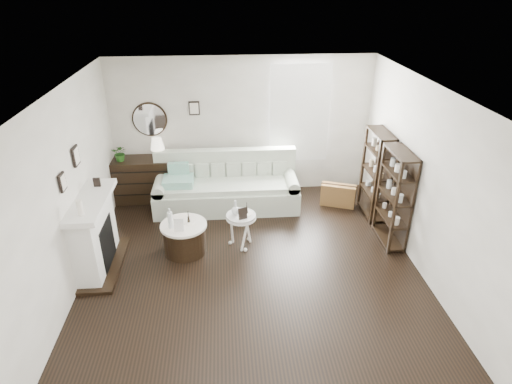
{
  "coord_description": "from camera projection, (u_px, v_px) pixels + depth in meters",
  "views": [
    {
      "loc": [
        -0.36,
        -5.21,
        4.01
      ],
      "look_at": [
        0.11,
        0.8,
        0.92
      ],
      "focal_mm": 30.0,
      "sensor_mm": 36.0,
      "label": 1
    }
  ],
  "objects": [
    {
      "name": "room",
      "position": [
        280.0,
        114.0,
        8.19
      ],
      "size": [
        5.5,
        5.5,
        5.5
      ],
      "color": "black",
      "rests_on": "ground"
    },
    {
      "name": "fireplace",
      "position": [
        95.0,
        236.0,
        6.33
      ],
      "size": [
        0.5,
        1.4,
        1.84
      ],
      "color": "white",
      "rests_on": "ground"
    },
    {
      "name": "shelf_unit_far",
      "position": [
        376.0,
        174.0,
        7.65
      ],
      "size": [
        0.3,
        0.8,
        1.6
      ],
      "color": "black",
      "rests_on": "ground"
    },
    {
      "name": "shelf_unit_near",
      "position": [
        394.0,
        198.0,
        6.85
      ],
      "size": [
        0.3,
        0.8,
        1.6
      ],
      "color": "black",
      "rests_on": "ground"
    },
    {
      "name": "sofa",
      "position": [
        226.0,
        189.0,
        8.14
      ],
      "size": [
        2.69,
        0.93,
        1.04
      ],
      "color": "#B5C1AC",
      "rests_on": "ground"
    },
    {
      "name": "quilt",
      "position": [
        178.0,
        181.0,
        7.84
      ],
      "size": [
        0.55,
        0.45,
        0.14
      ],
      "primitive_type": "cube",
      "rotation": [
        0.0,
        0.0,
        -0.0
      ],
      "color": "#279263",
      "rests_on": "sofa"
    },
    {
      "name": "suitcase",
      "position": [
        338.0,
        195.0,
        8.2
      ],
      "size": [
        0.68,
        0.43,
        0.43
      ],
      "primitive_type": "cube",
      "rotation": [
        0.0,
        0.0,
        -0.36
      ],
      "color": "brown",
      "rests_on": "ground"
    },
    {
      "name": "dresser",
      "position": [
        142.0,
        179.0,
        8.33
      ],
      "size": [
        1.28,
        0.55,
        0.85
      ],
      "color": "black",
      "rests_on": "ground"
    },
    {
      "name": "table_lamp",
      "position": [
        158.0,
        149.0,
        8.07
      ],
      "size": [
        0.29,
        0.29,
        0.41
      ],
      "primitive_type": null,
      "rotation": [
        0.0,
        0.0,
        -0.1
      ],
      "color": "white",
      "rests_on": "dresser"
    },
    {
      "name": "potted_plant",
      "position": [
        120.0,
        153.0,
        8.0
      ],
      "size": [
        0.31,
        0.27,
        0.32
      ],
      "primitive_type": "imported",
      "rotation": [
        0.0,
        0.0,
        -0.08
      ],
      "color": "#1F5016",
      "rests_on": "dresser"
    },
    {
      "name": "drum_table",
      "position": [
        185.0,
        238.0,
        6.8
      ],
      "size": [
        0.73,
        0.73,
        0.51
      ],
      "rotation": [
        0.0,
        0.0,
        -0.21
      ],
      "color": "black",
      "rests_on": "ground"
    },
    {
      "name": "pedestal_table",
      "position": [
        241.0,
        217.0,
        6.82
      ],
      "size": [
        0.48,
        0.48,
        0.58
      ],
      "rotation": [
        0.0,
        0.0,
        0.29
      ],
      "color": "white",
      "rests_on": "ground"
    },
    {
      "name": "eiffel_drum",
      "position": [
        188.0,
        217.0,
        6.7
      ],
      "size": [
        0.12,
        0.12,
        0.18
      ],
      "primitive_type": null,
      "rotation": [
        0.0,
        0.0,
        -0.16
      ],
      "color": "black",
      "rests_on": "drum_table"
    },
    {
      "name": "bottle_drum",
      "position": [
        170.0,
        218.0,
        6.53
      ],
      "size": [
        0.08,
        0.08,
        0.34
      ],
      "primitive_type": "cylinder",
      "color": "silver",
      "rests_on": "drum_table"
    },
    {
      "name": "card_frame_drum",
      "position": [
        179.0,
        225.0,
        6.48
      ],
      "size": [
        0.15,
        0.06,
        0.2
      ],
      "primitive_type": "cube",
      "rotation": [
        -0.21,
        0.0,
        -0.05
      ],
      "color": "silver",
      "rests_on": "drum_table"
    },
    {
      "name": "eiffel_ped",
      "position": [
        247.0,
        209.0,
        6.8
      ],
      "size": [
        0.12,
        0.12,
        0.18
      ],
      "primitive_type": null,
      "rotation": [
        0.0,
        0.0,
        -0.2
      ],
      "color": "black",
      "rests_on": "pedestal_table"
    },
    {
      "name": "flask_ped",
      "position": [
        236.0,
        207.0,
        6.76
      ],
      "size": [
        0.13,
        0.13,
        0.25
      ],
      "primitive_type": null,
      "color": "silver",
      "rests_on": "pedestal_table"
    },
    {
      "name": "card_frame_ped",
      "position": [
        243.0,
        214.0,
        6.65
      ],
      "size": [
        0.15,
        0.09,
        0.19
      ],
      "primitive_type": "cube",
      "rotation": [
        -0.21,
        0.0,
        0.32
      ],
      "color": "black",
      "rests_on": "pedestal_table"
    }
  ]
}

